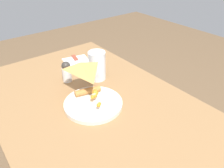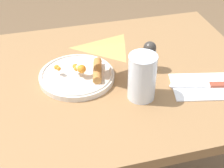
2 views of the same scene
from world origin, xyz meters
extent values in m
cube|color=olive|center=(0.00, 0.00, 0.69)|extent=(1.26, 0.67, 0.03)
cube|color=#4C3823|center=(-0.58, -0.28, 0.34)|extent=(0.06, 0.06, 0.67)
cube|color=#4C3823|center=(-0.58, 0.28, 0.34)|extent=(0.06, 0.06, 0.67)
cylinder|color=silver|center=(-0.10, -0.01, 0.71)|extent=(0.22, 0.22, 0.02)
torus|color=silver|center=(-0.10, -0.01, 0.72)|extent=(0.20, 0.20, 0.01)
pyramid|color=tan|center=(-0.08, -0.01, 0.73)|extent=(0.17, 0.14, 0.02)
cylinder|color=#B77A3D|center=(-0.15, 0.01, 0.73)|extent=(0.05, 0.10, 0.02)
sphere|color=orange|center=(-0.09, -0.01, 0.74)|extent=(0.02, 0.02, 0.02)
sphere|color=#EFDB93|center=(-0.10, 0.00, 0.74)|extent=(0.02, 0.02, 0.02)
sphere|color=orange|center=(-0.05, -0.01, 0.74)|extent=(0.01, 0.01, 0.01)
sphere|color=orange|center=(-0.04, -0.02, 0.74)|extent=(0.01, 0.01, 0.01)
sphere|color=orange|center=(-0.10, 0.00, 0.74)|extent=(0.02, 0.02, 0.02)
sphere|color=orange|center=(-0.11, 0.01, 0.74)|extent=(0.02, 0.02, 0.02)
cylinder|color=white|center=(-0.25, 0.12, 0.77)|extent=(0.07, 0.07, 0.13)
cylinder|color=#B27F42|center=(-0.25, 0.12, 0.74)|extent=(0.06, 0.06, 0.08)
torus|color=white|center=(-0.25, 0.12, 0.83)|extent=(0.07, 0.07, 0.00)
cube|color=white|center=(-0.43, 0.12, 0.70)|extent=(0.19, 0.16, 0.00)
cube|color=#99422D|center=(-0.48, 0.13, 0.71)|extent=(0.07, 0.03, 0.01)
cube|color=silver|center=(-0.39, 0.11, 0.71)|extent=(0.11, 0.04, 0.00)
ellipsoid|color=silver|center=(-0.35, 0.10, 0.71)|extent=(0.02, 0.02, 0.00)
cylinder|color=silver|center=(-0.31, 0.00, 0.73)|extent=(0.04, 0.04, 0.06)
sphere|color=#38332D|center=(-0.31, 0.00, 0.78)|extent=(0.04, 0.04, 0.04)
camera|label=1|loc=(0.45, -0.35, 1.20)|focal=35.00mm
camera|label=2|loc=(0.01, 0.79, 1.28)|focal=55.00mm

